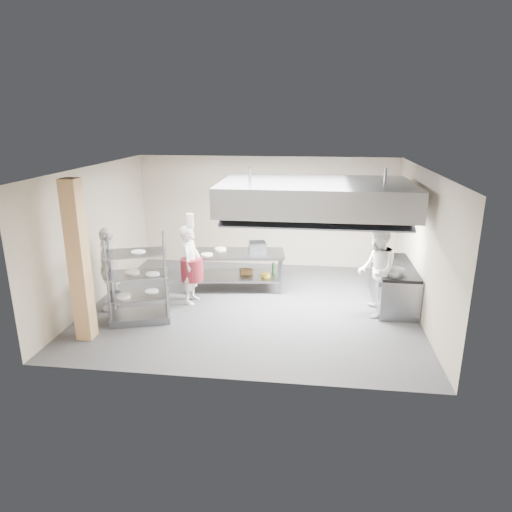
# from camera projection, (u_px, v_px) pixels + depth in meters

# --- Properties ---
(floor) EXTENTS (7.00, 7.00, 0.00)m
(floor) POSITION_uv_depth(u_px,v_px,m) (252.00, 305.00, 10.11)
(floor) COLOR #3B3B3D
(floor) RESTS_ON ground
(ceiling) EXTENTS (7.00, 7.00, 0.00)m
(ceiling) POSITION_uv_depth(u_px,v_px,m) (252.00, 168.00, 9.23)
(ceiling) COLOR silver
(ceiling) RESTS_ON wall_back
(wall_back) EXTENTS (7.00, 0.00, 7.00)m
(wall_back) POSITION_uv_depth(u_px,v_px,m) (267.00, 212.00, 12.51)
(wall_back) COLOR #AE9F8A
(wall_back) RESTS_ON ground
(wall_left) EXTENTS (0.00, 6.00, 6.00)m
(wall_left) POSITION_uv_depth(u_px,v_px,m) (96.00, 235.00, 10.09)
(wall_left) COLOR #AE9F8A
(wall_left) RESTS_ON ground
(wall_right) EXTENTS (0.00, 6.00, 6.00)m
(wall_right) POSITION_uv_depth(u_px,v_px,m) (423.00, 246.00, 9.25)
(wall_right) COLOR #AE9F8A
(wall_right) RESTS_ON ground
(column) EXTENTS (0.30, 0.30, 3.00)m
(column) POSITION_uv_depth(u_px,v_px,m) (79.00, 262.00, 8.21)
(column) COLOR #E1AD73
(column) RESTS_ON floor
(exhaust_hood) EXTENTS (4.00, 2.50, 0.60)m
(exhaust_hood) POSITION_uv_depth(u_px,v_px,m) (315.00, 196.00, 9.63)
(exhaust_hood) COLOR gray
(exhaust_hood) RESTS_ON ceiling
(hood_strip_a) EXTENTS (1.60, 0.12, 0.04)m
(hood_strip_a) POSITION_uv_depth(u_px,v_px,m) (273.00, 210.00, 9.83)
(hood_strip_a) COLOR white
(hood_strip_a) RESTS_ON exhaust_hood
(hood_strip_b) EXTENTS (1.60, 0.12, 0.04)m
(hood_strip_b) POSITION_uv_depth(u_px,v_px,m) (358.00, 212.00, 9.61)
(hood_strip_b) COLOR white
(hood_strip_b) RESTS_ON exhaust_hood
(wall_shelf) EXTENTS (1.50, 0.28, 0.04)m
(wall_shelf) POSITION_uv_depth(u_px,v_px,m) (333.00, 215.00, 12.14)
(wall_shelf) COLOR gray
(wall_shelf) RESTS_ON wall_back
(island) EXTENTS (2.39, 1.23, 0.91)m
(island) POSITION_uv_depth(u_px,v_px,m) (236.00, 270.00, 10.98)
(island) COLOR gray
(island) RESTS_ON floor
(island_worktop) EXTENTS (2.39, 1.23, 0.06)m
(island_worktop) POSITION_uv_depth(u_px,v_px,m) (236.00, 254.00, 10.86)
(island_worktop) COLOR gray
(island_worktop) RESTS_ON island
(island_undershelf) EXTENTS (2.20, 1.12, 0.04)m
(island_undershelf) POSITION_uv_depth(u_px,v_px,m) (236.00, 276.00, 11.03)
(island_undershelf) COLOR slate
(island_undershelf) RESTS_ON island
(pass_rack) EXTENTS (1.35, 1.03, 1.79)m
(pass_rack) POSITION_uv_depth(u_px,v_px,m) (138.00, 279.00, 9.12)
(pass_rack) COLOR slate
(pass_rack) RESTS_ON floor
(cooking_range) EXTENTS (0.80, 2.00, 0.84)m
(cooking_range) POSITION_uv_depth(u_px,v_px,m) (393.00, 286.00, 10.09)
(cooking_range) COLOR slate
(cooking_range) RESTS_ON floor
(range_top) EXTENTS (0.78, 1.96, 0.06)m
(range_top) POSITION_uv_depth(u_px,v_px,m) (395.00, 266.00, 9.96)
(range_top) COLOR black
(range_top) RESTS_ON cooking_range
(chef_head) EXTENTS (0.47, 0.67, 1.76)m
(chef_head) POSITION_uv_depth(u_px,v_px,m) (191.00, 265.00, 10.05)
(chef_head) COLOR silver
(chef_head) RESTS_ON floor
(chef_line) EXTENTS (0.79, 0.98, 1.92)m
(chef_line) POSITION_uv_depth(u_px,v_px,m) (376.00, 271.00, 9.38)
(chef_line) COLOR silver
(chef_line) RESTS_ON floor
(chef_plating) EXTENTS (0.66, 1.13, 1.81)m
(chef_plating) POSITION_uv_depth(u_px,v_px,m) (110.00, 269.00, 9.71)
(chef_plating) COLOR silver
(chef_plating) RESTS_ON floor
(griddle) EXTENTS (0.47, 0.40, 0.20)m
(griddle) POSITION_uv_depth(u_px,v_px,m) (257.00, 246.00, 10.99)
(griddle) COLOR slate
(griddle) RESTS_ON island_worktop
(wicker_basket) EXTENTS (0.35, 0.29, 0.13)m
(wicker_basket) POSITION_uv_depth(u_px,v_px,m) (246.00, 271.00, 11.13)
(wicker_basket) COLOR olive
(wicker_basket) RESTS_ON island_undershelf
(stockpot) EXTENTS (0.26, 0.26, 0.18)m
(stockpot) POSITION_uv_depth(u_px,v_px,m) (395.00, 272.00, 9.21)
(stockpot) COLOR gray
(stockpot) RESTS_ON range_top
(plate_stack) EXTENTS (0.28, 0.28, 0.05)m
(plate_stack) POSITION_uv_depth(u_px,v_px,m) (139.00, 294.00, 9.21)
(plate_stack) COLOR white
(plate_stack) RESTS_ON pass_rack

